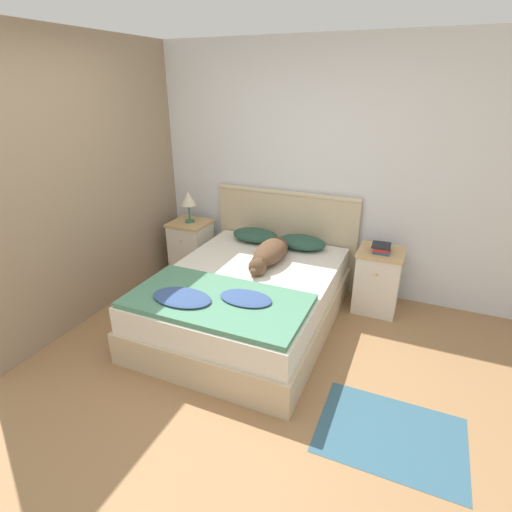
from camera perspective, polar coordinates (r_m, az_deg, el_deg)
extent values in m
plane|color=#997047|center=(3.14, -6.99, -19.38)|extent=(16.00, 16.00, 0.00)
cube|color=silver|center=(4.34, 6.59, 12.10)|extent=(9.00, 0.06, 2.55)
cube|color=gray|center=(4.24, -20.28, 10.53)|extent=(0.06, 3.10, 2.55)
cube|color=#C6B28E|center=(3.83, -1.21, -7.63)|extent=(1.54, 2.01, 0.29)
cube|color=silver|center=(3.70, -1.24, -4.20)|extent=(1.48, 1.95, 0.23)
cube|color=#C6B28E|center=(4.53, 4.17, 2.63)|extent=(1.62, 0.04, 1.02)
cylinder|color=#C6B28E|center=(4.37, 4.37, 8.91)|extent=(1.62, 0.06, 0.06)
cube|color=silver|center=(4.82, -9.20, 1.06)|extent=(0.41, 0.39, 0.61)
cube|color=tan|center=(4.71, -9.45, 4.65)|extent=(0.43, 0.42, 0.03)
sphere|color=tan|center=(4.60, -10.67, 2.13)|extent=(0.02, 0.02, 0.02)
cube|color=silver|center=(4.16, 16.96, -3.52)|extent=(0.41, 0.39, 0.61)
cube|color=tan|center=(4.03, 17.49, 0.53)|extent=(0.43, 0.42, 0.03)
sphere|color=tan|center=(3.90, 16.85, -2.55)|extent=(0.02, 0.02, 0.02)
ellipsoid|color=#284C3D|center=(4.39, -0.13, 3.00)|extent=(0.51, 0.33, 0.13)
ellipsoid|color=#284C3D|center=(4.22, 6.56, 1.96)|extent=(0.51, 0.33, 0.13)
cube|color=#4C8466|center=(3.19, -5.56, -6.41)|extent=(1.43, 0.77, 0.04)
ellipsoid|color=#334C7F|center=(3.21, -10.53, -5.83)|extent=(0.50, 0.31, 0.04)
ellipsoid|color=#334C7F|center=(3.15, -1.47, -6.03)|extent=(0.43, 0.27, 0.03)
ellipsoid|color=brown|center=(3.88, 2.17, 0.66)|extent=(0.27, 0.60, 0.20)
sphere|color=brown|center=(3.60, 0.20, -1.58)|extent=(0.17, 0.17, 0.17)
ellipsoid|color=brown|center=(3.55, -0.25, -2.21)|extent=(0.08, 0.09, 0.07)
cone|color=brown|center=(3.60, -0.39, -0.48)|extent=(0.05, 0.05, 0.06)
cone|color=brown|center=(3.57, 0.96, -0.72)|extent=(0.05, 0.05, 0.06)
ellipsoid|color=brown|center=(4.11, 3.99, 1.13)|extent=(0.17, 0.27, 0.07)
cube|color=#285689|center=(3.99, 17.54, 0.68)|extent=(0.15, 0.17, 0.02)
cube|color=#AD2D28|center=(3.99, 17.46, 1.12)|extent=(0.16, 0.21, 0.03)
cube|color=#232328|center=(3.98, 17.49, 1.46)|extent=(0.18, 0.18, 0.02)
cylinder|color=#336B4C|center=(4.71, -9.43, 4.95)|extent=(0.11, 0.11, 0.02)
cylinder|color=#336B4C|center=(4.68, -9.51, 6.13)|extent=(0.02, 0.02, 0.18)
cone|color=beige|center=(4.63, -9.65, 8.15)|extent=(0.18, 0.18, 0.16)
cube|color=#335B70|center=(3.01, 18.68, -23.02)|extent=(0.93, 0.69, 0.00)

